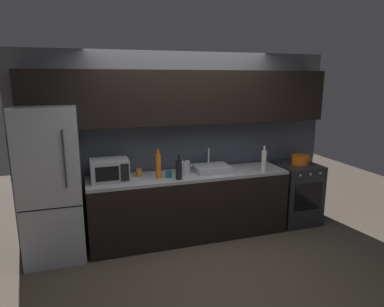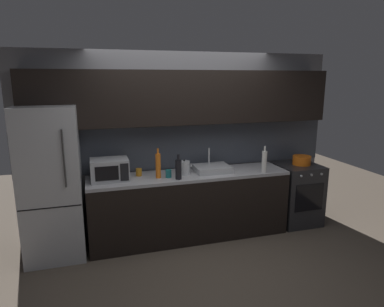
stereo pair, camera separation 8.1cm
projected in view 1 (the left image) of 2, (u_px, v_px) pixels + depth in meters
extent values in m
plane|color=#4C4238|center=(213.00, 270.00, 3.86)|extent=(10.00, 10.00, 0.00)
cube|color=slate|center=(181.00, 143.00, 4.80)|extent=(4.41, 0.10, 2.50)
cube|color=#3D424C|center=(183.00, 147.00, 4.76)|extent=(4.41, 0.01, 0.60)
cube|color=black|center=(186.00, 97.00, 4.45)|extent=(4.06, 0.34, 0.70)
cube|color=black|center=(190.00, 207.00, 4.61)|extent=(2.67, 0.60, 0.86)
cube|color=#9E9EA3|center=(190.00, 175.00, 4.51)|extent=(2.67, 0.60, 0.04)
cube|color=#ADAFB5|center=(51.00, 184.00, 3.99)|extent=(0.68, 0.66, 1.85)
cube|color=black|center=(50.00, 209.00, 3.72)|extent=(0.67, 0.00, 0.01)
cylinder|color=#333333|center=(64.00, 159.00, 3.64)|extent=(0.02, 0.02, 0.65)
cube|color=#232326|center=(296.00, 193.00, 5.10)|extent=(0.60, 0.60, 0.90)
cube|color=black|center=(308.00, 197.00, 4.81)|extent=(0.45, 0.01, 0.40)
cylinder|color=#B2B2B7|center=(300.00, 175.00, 4.68)|extent=(0.03, 0.02, 0.03)
cylinder|color=#B2B2B7|center=(311.00, 174.00, 4.73)|extent=(0.03, 0.02, 0.03)
cylinder|color=#B2B2B7|center=(320.00, 173.00, 4.78)|extent=(0.03, 0.02, 0.03)
cube|color=#A8AAAF|center=(110.00, 170.00, 4.18)|extent=(0.46, 0.34, 0.27)
cube|color=black|center=(107.00, 174.00, 4.01)|extent=(0.28, 0.01, 0.18)
cube|color=black|center=(125.00, 173.00, 4.07)|extent=(0.10, 0.01, 0.22)
cube|color=#ADAFB5|center=(212.00, 168.00, 4.62)|extent=(0.48, 0.38, 0.08)
cylinder|color=silver|center=(209.00, 156.00, 4.71)|extent=(0.02, 0.02, 0.22)
cylinder|color=#B7BABF|center=(184.00, 168.00, 4.46)|extent=(0.14, 0.14, 0.18)
sphere|color=black|center=(184.00, 160.00, 4.44)|extent=(0.02, 0.02, 0.02)
cone|color=#B7BABF|center=(191.00, 165.00, 4.48)|extent=(0.03, 0.03, 0.05)
cylinder|color=orange|center=(158.00, 166.00, 4.28)|extent=(0.07, 0.07, 0.31)
cylinder|color=orange|center=(158.00, 151.00, 4.24)|extent=(0.03, 0.03, 0.07)
cylinder|color=silver|center=(264.00, 162.00, 4.55)|extent=(0.07, 0.07, 0.29)
cylinder|color=silver|center=(265.00, 148.00, 4.51)|extent=(0.03, 0.03, 0.07)
cylinder|color=black|center=(179.00, 170.00, 4.23)|extent=(0.08, 0.08, 0.25)
cylinder|color=black|center=(179.00, 157.00, 4.20)|extent=(0.03, 0.03, 0.07)
cylinder|color=#19666B|center=(169.00, 174.00, 4.32)|extent=(0.08, 0.08, 0.10)
cylinder|color=#B27019|center=(139.00, 172.00, 4.39)|extent=(0.08, 0.08, 0.10)
cylinder|color=orange|center=(300.00, 160.00, 5.00)|extent=(0.26, 0.26, 0.11)
cylinder|color=orange|center=(301.00, 156.00, 4.99)|extent=(0.26, 0.26, 0.02)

